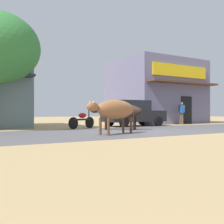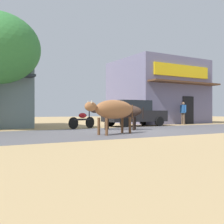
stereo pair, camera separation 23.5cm
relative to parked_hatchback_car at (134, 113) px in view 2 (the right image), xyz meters
The scene contains 8 objects.
ground 4.70m from the parked_hatchback_car, 126.32° to the right, with size 80.00×80.00×0.00m, color tan.
asphalt_road 4.70m from the parked_hatchback_car, 126.32° to the right, with size 72.00×5.72×0.00m, color #5B585D.
storefront_right_club 6.31m from the parked_hatchback_car, 36.37° to the left, with size 6.75×6.66×5.13m.
parked_hatchback_car is the anchor object (origin of this frame).
parked_motorcycle 3.91m from the parked_hatchback_car, behind, with size 1.79×0.73×1.07m.
cow_near_brown 6.42m from the parked_hatchback_car, 131.66° to the right, with size 2.72×1.25×1.40m.
cow_far_dark 3.69m from the parked_hatchback_car, 136.02° to the right, with size 2.31×2.20×1.30m.
pedestrian_by_shop 4.45m from the parked_hatchback_car, ahead, with size 0.35×0.61×1.65m.
Camera 2 is at (-7.04, -10.53, 0.90)m, focal length 43.30 mm.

